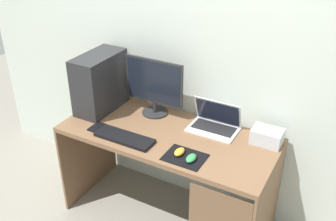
{
  "coord_description": "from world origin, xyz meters",
  "views": [
    {
      "loc": [
        1.12,
        -2.02,
        2.23
      ],
      "look_at": [
        0.0,
        0.0,
        0.95
      ],
      "focal_mm": 41.94,
      "sensor_mm": 36.0,
      "label": 1
    }
  ],
  "objects_px": {
    "pc_tower": "(100,82)",
    "mouse_left": "(179,152)",
    "keyboard": "(125,138)",
    "monitor": "(154,86)",
    "laptop": "(215,123)",
    "projector": "(267,136)",
    "mouse_right": "(191,158)",
    "cell_phone": "(96,127)"
  },
  "relations": [
    {
      "from": "monitor",
      "to": "mouse_right",
      "type": "relative_size",
      "value": 4.86
    },
    {
      "from": "mouse_right",
      "to": "mouse_left",
      "type": "bearing_deg",
      "value": 165.26
    },
    {
      "from": "keyboard",
      "to": "mouse_right",
      "type": "relative_size",
      "value": 4.38
    },
    {
      "from": "mouse_right",
      "to": "pc_tower",
      "type": "bearing_deg",
      "value": 162.31
    },
    {
      "from": "laptop",
      "to": "mouse_right",
      "type": "bearing_deg",
      "value": -86.71
    },
    {
      "from": "pc_tower",
      "to": "mouse_left",
      "type": "xyz_separation_m",
      "value": [
        0.81,
        -0.26,
        -0.2
      ]
    },
    {
      "from": "laptop",
      "to": "cell_phone",
      "type": "distance_m",
      "value": 0.84
    },
    {
      "from": "projector",
      "to": "cell_phone",
      "type": "height_order",
      "value": "projector"
    },
    {
      "from": "laptop",
      "to": "mouse_right",
      "type": "height_order",
      "value": "laptop"
    },
    {
      "from": "monitor",
      "to": "mouse_right",
      "type": "bearing_deg",
      "value": -39.04
    },
    {
      "from": "monitor",
      "to": "laptop",
      "type": "distance_m",
      "value": 0.52
    },
    {
      "from": "projector",
      "to": "cell_phone",
      "type": "bearing_deg",
      "value": -160.64
    },
    {
      "from": "projector",
      "to": "keyboard",
      "type": "relative_size",
      "value": 0.48
    },
    {
      "from": "monitor",
      "to": "laptop",
      "type": "xyz_separation_m",
      "value": [
        0.48,
        0.02,
        -0.18
      ]
    },
    {
      "from": "mouse_left",
      "to": "pc_tower",
      "type": "bearing_deg",
      "value": 161.98
    },
    {
      "from": "laptop",
      "to": "projector",
      "type": "xyz_separation_m",
      "value": [
        0.38,
        -0.0,
        0.01
      ]
    },
    {
      "from": "pc_tower",
      "to": "monitor",
      "type": "height_order",
      "value": "pc_tower"
    },
    {
      "from": "monitor",
      "to": "mouse_left",
      "type": "distance_m",
      "value": 0.6
    },
    {
      "from": "pc_tower",
      "to": "laptop",
      "type": "relative_size",
      "value": 1.28
    },
    {
      "from": "monitor",
      "to": "cell_phone",
      "type": "relative_size",
      "value": 3.59
    },
    {
      "from": "monitor",
      "to": "mouse_right",
      "type": "distance_m",
      "value": 0.68
    },
    {
      "from": "cell_phone",
      "to": "keyboard",
      "type": "bearing_deg",
      "value": -6.09
    },
    {
      "from": "keyboard",
      "to": "laptop",
      "type": "bearing_deg",
      "value": 41.34
    },
    {
      "from": "projector",
      "to": "mouse_left",
      "type": "relative_size",
      "value": 2.08
    },
    {
      "from": "pc_tower",
      "to": "monitor",
      "type": "distance_m",
      "value": 0.42
    },
    {
      "from": "projector",
      "to": "cell_phone",
      "type": "xyz_separation_m",
      "value": [
        -1.12,
        -0.39,
        -0.05
      ]
    },
    {
      "from": "pc_tower",
      "to": "mouse_right",
      "type": "height_order",
      "value": "pc_tower"
    },
    {
      "from": "projector",
      "to": "keyboard",
      "type": "bearing_deg",
      "value": -153.83
    },
    {
      "from": "mouse_left",
      "to": "keyboard",
      "type": "bearing_deg",
      "value": -177.2
    },
    {
      "from": "pc_tower",
      "to": "mouse_left",
      "type": "bearing_deg",
      "value": -18.02
    },
    {
      "from": "mouse_left",
      "to": "mouse_right",
      "type": "xyz_separation_m",
      "value": [
        0.09,
        -0.03,
        0.0
      ]
    },
    {
      "from": "monitor",
      "to": "laptop",
      "type": "relative_size",
      "value": 1.37
    },
    {
      "from": "keyboard",
      "to": "monitor",
      "type": "bearing_deg",
      "value": 90.4
    },
    {
      "from": "keyboard",
      "to": "mouse_left",
      "type": "bearing_deg",
      "value": 2.8
    },
    {
      "from": "monitor",
      "to": "mouse_right",
      "type": "height_order",
      "value": "monitor"
    },
    {
      "from": "keyboard",
      "to": "mouse_right",
      "type": "distance_m",
      "value": 0.5
    },
    {
      "from": "projector",
      "to": "mouse_left",
      "type": "xyz_separation_m",
      "value": [
        -0.45,
        -0.4,
        -0.03
      ]
    },
    {
      "from": "projector",
      "to": "mouse_left",
      "type": "bearing_deg",
      "value": -138.1
    },
    {
      "from": "laptop",
      "to": "keyboard",
      "type": "bearing_deg",
      "value": -138.66
    },
    {
      "from": "monitor",
      "to": "projector",
      "type": "relative_size",
      "value": 2.33
    },
    {
      "from": "monitor",
      "to": "pc_tower",
      "type": "bearing_deg",
      "value": -163.13
    },
    {
      "from": "keyboard",
      "to": "mouse_left",
      "type": "relative_size",
      "value": 4.38
    }
  ]
}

